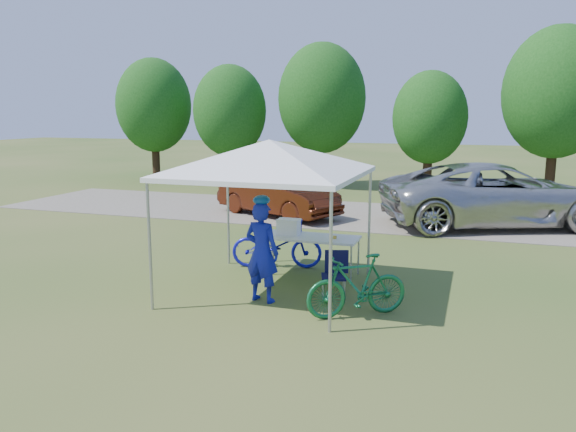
% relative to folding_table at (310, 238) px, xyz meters
% --- Properties ---
extents(ground, '(100.00, 100.00, 0.00)m').
position_rel_folding_table_xyz_m(ground, '(-0.38, -1.25, -0.74)').
color(ground, '#2D5119').
rests_on(ground, ground).
extents(gravel_strip, '(24.00, 5.00, 0.02)m').
position_rel_folding_table_xyz_m(gravel_strip, '(-0.38, 6.75, -0.73)').
color(gravel_strip, gray).
rests_on(gravel_strip, ground).
extents(canopy, '(4.53, 4.53, 3.00)m').
position_rel_folding_table_xyz_m(canopy, '(-0.38, -1.25, 1.91)').
color(canopy, '#A5A5AA').
rests_on(canopy, ground).
extents(treeline, '(24.89, 4.28, 6.30)m').
position_rel_folding_table_xyz_m(treeline, '(-0.68, 12.80, 2.79)').
color(treeline, '#382314').
rests_on(treeline, ground).
extents(folding_table, '(1.91, 0.80, 0.79)m').
position_rel_folding_table_xyz_m(folding_table, '(0.00, 0.00, 0.00)').
color(folding_table, white).
rests_on(folding_table, ground).
extents(folding_chair, '(0.52, 0.54, 0.82)m').
position_rel_folding_table_xyz_m(folding_chair, '(0.80, -1.15, -0.26)').
color(folding_chair, '#0E0E33').
rests_on(folding_chair, ground).
extents(cooler, '(0.44, 0.30, 0.32)m').
position_rel_folding_table_xyz_m(cooler, '(-0.45, 0.00, 0.20)').
color(cooler, white).
rests_on(cooler, folding_table).
extents(ice_cream_cup, '(0.07, 0.07, 0.06)m').
position_rel_folding_table_xyz_m(ice_cream_cup, '(0.51, -0.05, 0.07)').
color(ice_cream_cup, gold).
rests_on(ice_cream_cup, folding_table).
extents(cyclist, '(0.69, 0.52, 1.72)m').
position_rel_folding_table_xyz_m(cyclist, '(-0.33, -1.77, 0.12)').
color(cyclist, '#131B9E').
rests_on(cyclist, ground).
extents(bike_blue, '(1.97, 1.10, 0.98)m').
position_rel_folding_table_xyz_m(bike_blue, '(-0.81, 0.31, -0.25)').
color(bike_blue, '#1515BF').
rests_on(bike_blue, ground).
extents(bike_green, '(1.65, 1.34, 1.01)m').
position_rel_folding_table_xyz_m(bike_green, '(1.36, -1.97, -0.24)').
color(bike_green, '#176B3B').
rests_on(bike_green, ground).
extents(minivan, '(7.01, 5.16, 1.77)m').
position_rel_folding_table_xyz_m(minivan, '(3.58, 6.37, 0.16)').
color(minivan, '#BBBBB6').
rests_on(minivan, gravel_strip).
extents(sedan, '(4.41, 3.10, 1.38)m').
position_rel_folding_table_xyz_m(sedan, '(-2.80, 5.86, -0.03)').
color(sedan, '#491B0C').
rests_on(sedan, gravel_strip).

